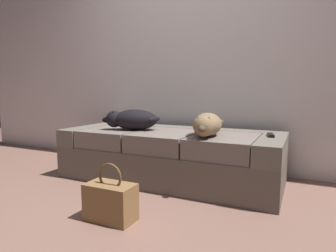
{
  "coord_description": "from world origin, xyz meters",
  "views": [
    {
      "loc": [
        1.12,
        -1.34,
        0.84
      ],
      "look_at": [
        0.0,
        1.02,
        0.51
      ],
      "focal_mm": 30.82,
      "sensor_mm": 36.0,
      "label": 1
    }
  ],
  "objects_px": {
    "dog_tan": "(207,125)",
    "handbag": "(111,201)",
    "tv_remote": "(271,135)",
    "dog_dark": "(132,120)",
    "couch": "(170,155)"
  },
  "relations": [
    {
      "from": "dog_dark",
      "to": "tv_remote",
      "type": "distance_m",
      "value": 1.25
    },
    {
      "from": "dog_tan",
      "to": "handbag",
      "type": "bearing_deg",
      "value": -115.83
    },
    {
      "from": "dog_tan",
      "to": "handbag",
      "type": "height_order",
      "value": "dog_tan"
    },
    {
      "from": "tv_remote",
      "to": "handbag",
      "type": "xyz_separation_m",
      "value": [
        -0.86,
        -1.01,
        -0.35
      ]
    },
    {
      "from": "dog_tan",
      "to": "tv_remote",
      "type": "bearing_deg",
      "value": 24.84
    },
    {
      "from": "dog_tan",
      "to": "tv_remote",
      "type": "relative_size",
      "value": 3.7
    },
    {
      "from": "dog_dark",
      "to": "dog_tan",
      "type": "height_order",
      "value": "dog_dark"
    },
    {
      "from": "dog_tan",
      "to": "tv_remote",
      "type": "xyz_separation_m",
      "value": [
        0.47,
        0.22,
        -0.09
      ]
    },
    {
      "from": "dog_dark",
      "to": "tv_remote",
      "type": "bearing_deg",
      "value": 6.99
    },
    {
      "from": "couch",
      "to": "tv_remote",
      "type": "distance_m",
      "value": 0.91
    },
    {
      "from": "dog_tan",
      "to": "couch",
      "type": "bearing_deg",
      "value": 157.22
    },
    {
      "from": "dog_dark",
      "to": "tv_remote",
      "type": "xyz_separation_m",
      "value": [
        1.24,
        0.15,
        -0.09
      ]
    },
    {
      "from": "tv_remote",
      "to": "couch",
      "type": "bearing_deg",
      "value": 170.29
    },
    {
      "from": "couch",
      "to": "handbag",
      "type": "bearing_deg",
      "value": -88.62
    },
    {
      "from": "tv_remote",
      "to": "handbag",
      "type": "relative_size",
      "value": 0.4
    }
  ]
}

